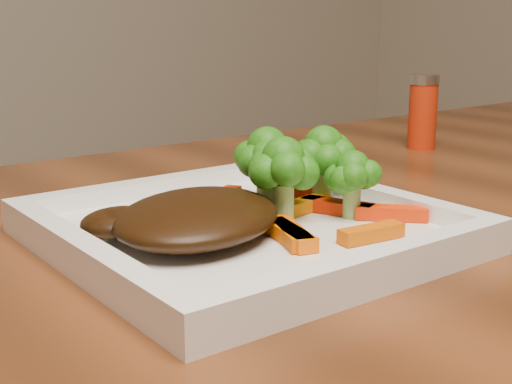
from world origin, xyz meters
TOP-DOWN VIEW (x-y plane):
  - plate at (-0.31, -0.05)m, footprint 0.27×0.27m
  - steak at (-0.35, -0.05)m, footprint 0.18×0.16m
  - broccoli_0 at (-0.26, -0.01)m, footprint 0.06×0.06m
  - broccoli_1 at (-0.22, -0.03)m, footprint 0.06×0.06m
  - broccoli_2 at (-0.23, -0.08)m, footprint 0.05×0.05m
  - broccoli_3 at (-0.28, -0.05)m, footprint 0.08×0.08m
  - carrot_0 at (-0.26, -0.13)m, footprint 0.05×0.02m
  - carrot_1 at (-0.21, -0.10)m, footprint 0.05×0.05m
  - carrot_2 at (-0.31, -0.10)m, footprint 0.03×0.06m
  - carrot_3 at (-0.21, -0.00)m, footprint 0.06×0.02m
  - carrot_4 at (-0.29, 0.01)m, footprint 0.05×0.04m
  - carrot_5 at (-0.23, -0.06)m, footprint 0.04×0.06m
  - carrot_6 at (-0.25, -0.04)m, footprint 0.05×0.02m
  - spice_shaker at (0.09, 0.12)m, footprint 0.04×0.04m
  - carrot_7 at (-0.30, -0.09)m, footprint 0.04×0.06m

SIDE VIEW (x-z plane):
  - plate at x=-0.31m, z-range 0.75..0.76m
  - carrot_0 at x=-0.26m, z-range 0.76..0.77m
  - carrot_1 at x=-0.21m, z-range 0.76..0.77m
  - carrot_2 at x=-0.31m, z-range 0.76..0.77m
  - carrot_3 at x=-0.21m, z-range 0.76..0.77m
  - carrot_4 at x=-0.29m, z-range 0.76..0.77m
  - carrot_5 at x=-0.23m, z-range 0.76..0.77m
  - carrot_6 at x=-0.25m, z-range 0.76..0.77m
  - carrot_7 at x=-0.30m, z-range 0.76..0.77m
  - steak at x=-0.35m, z-range 0.76..0.79m
  - broccoli_2 at x=-0.23m, z-range 0.76..0.82m
  - broccoli_3 at x=-0.28m, z-range 0.76..0.82m
  - broccoli_1 at x=-0.22m, z-range 0.76..0.83m
  - spice_shaker at x=0.09m, z-range 0.75..0.84m
  - broccoli_0 at x=-0.26m, z-range 0.76..0.83m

